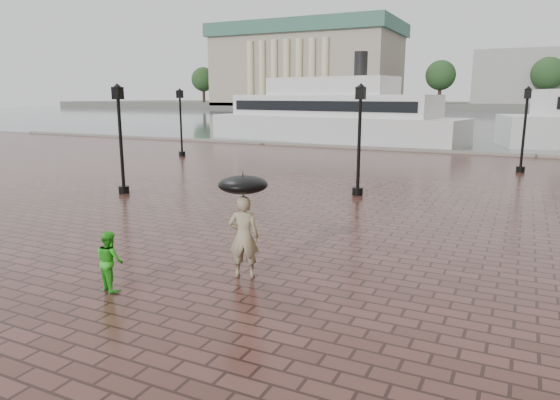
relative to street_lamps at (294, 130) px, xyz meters
name	(u,v)px	position (x,y,z in m)	size (l,w,h in m)	color
harbour_water	(471,119)	(1.50, 74.50, -2.33)	(240.00, 240.00, 0.00)	#444D52
quay_edge	(391,150)	(1.50, 14.50, -2.33)	(80.00, 0.60, 0.30)	slate
far_shore	(494,106)	(1.50, 142.50, -1.33)	(300.00, 60.00, 2.00)	#4C4C47
museum	(307,64)	(-53.50, 127.11, 11.58)	(57.00, 32.50, 26.00)	gray
far_trees	(492,75)	(1.50, 120.50, 7.09)	(188.00, 8.00, 13.50)	#2D2119
street_lamps	(294,130)	(0.00, 0.00, 0.00)	(21.44, 14.44, 4.40)	black
adult_pedestrian	(244,237)	(5.08, -13.89, -1.38)	(0.69, 0.45, 1.88)	gray
child_pedestrian	(110,261)	(2.93, -15.81, -1.68)	(0.62, 0.49, 1.28)	green
ferry_near	(331,115)	(-5.26, 19.50, -0.01)	(24.12, 9.44, 7.71)	silver
umbrella	(243,185)	(5.08, -13.89, -0.20)	(1.10, 1.10, 1.20)	black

